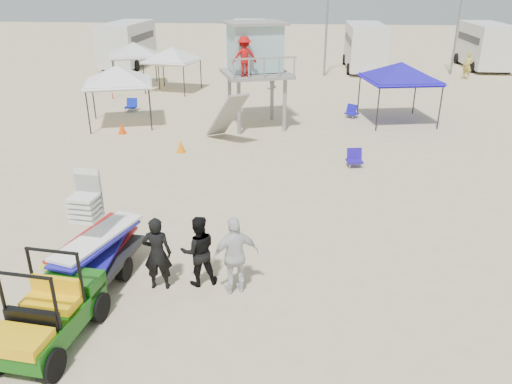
# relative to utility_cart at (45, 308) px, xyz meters

# --- Properties ---
(ground) EXTENTS (140.00, 140.00, 0.00)m
(ground) POSITION_rel_utility_cart_xyz_m (2.92, 1.55, -0.81)
(ground) COLOR beige
(ground) RESTS_ON ground
(utility_cart) EXTENTS (1.37, 2.40, 1.75)m
(utility_cart) POSITION_rel_utility_cart_xyz_m (0.00, 0.00, 0.00)
(utility_cart) COLOR #0F530D
(utility_cart) RESTS_ON ground
(surf_trailer) EXTENTS (1.64, 2.72, 2.26)m
(surf_trailer) POSITION_rel_utility_cart_xyz_m (0.00, 2.33, 0.11)
(surf_trailer) COLOR black
(surf_trailer) RESTS_ON ground
(man_left) EXTENTS (0.65, 0.46, 1.71)m
(man_left) POSITION_rel_utility_cart_xyz_m (1.52, 2.03, 0.04)
(man_left) COLOR black
(man_left) RESTS_ON ground
(man_mid) EXTENTS (0.96, 0.86, 1.64)m
(man_mid) POSITION_rel_utility_cart_xyz_m (2.37, 2.28, 0.01)
(man_mid) COLOR black
(man_mid) RESTS_ON ground
(man_right) EXTENTS (1.13, 0.86, 1.79)m
(man_right) POSITION_rel_utility_cart_xyz_m (3.22, 2.03, 0.08)
(man_right) COLOR silver
(man_right) RESTS_ON ground
(lifeguard_tower) EXTENTS (3.58, 3.58, 4.49)m
(lifeguard_tower) POSITION_rel_utility_cart_xyz_m (2.33, 15.35, 2.54)
(lifeguard_tower) COLOR gray
(lifeguard_tower) RESTS_ON ground
(canopy_blue) EXTENTS (3.57, 3.57, 3.20)m
(canopy_blue) POSITION_rel_utility_cart_xyz_m (8.96, 16.70, 1.84)
(canopy_blue) COLOR black
(canopy_blue) RESTS_ON ground
(canopy_white_a) EXTENTS (3.51, 3.51, 3.12)m
(canopy_white_a) POSITION_rel_utility_cart_xyz_m (-3.87, 15.00, 1.76)
(canopy_white_a) COLOR black
(canopy_white_a) RESTS_ON ground
(canopy_white_b) EXTENTS (3.60, 3.60, 3.10)m
(canopy_white_b) POSITION_rel_utility_cart_xyz_m (-6.04, 23.90, 1.74)
(canopy_white_b) COLOR black
(canopy_white_b) RESTS_ON ground
(canopy_white_c) EXTENTS (3.17, 3.17, 3.00)m
(canopy_white_c) POSITION_rel_utility_cart_xyz_m (-3.32, 22.63, 1.64)
(canopy_white_c) COLOR black
(canopy_white_c) RESTS_ON ground
(umbrella_a) EXTENTS (2.19, 2.21, 1.66)m
(umbrella_a) POSITION_rel_utility_cart_xyz_m (-6.25, 20.08, 0.02)
(umbrella_a) COLOR red
(umbrella_a) RESTS_ON ground
(umbrella_b) EXTENTS (2.11, 2.14, 1.77)m
(umbrella_b) POSITION_rel_utility_cart_xyz_m (-4.04, 22.77, 0.07)
(umbrella_b) COLOR yellow
(umbrella_b) RESTS_ON ground
(cone_near) EXTENTS (0.34, 0.34, 0.50)m
(cone_near) POSITION_rel_utility_cart_xyz_m (-0.19, 11.25, -0.56)
(cone_near) COLOR orange
(cone_near) RESTS_ON ground
(cone_far) EXTENTS (0.34, 0.34, 0.50)m
(cone_far) POSITION_rel_utility_cart_xyz_m (-3.37, 13.51, -0.56)
(cone_far) COLOR #FD4108
(cone_far) RESTS_ON ground
(beach_chair_a) EXTENTS (0.55, 0.58, 0.64)m
(beach_chair_a) POSITION_rel_utility_cart_xyz_m (-4.29, 17.58, -0.50)
(beach_chair_a) COLOR #1022AF
(beach_chair_a) RESTS_ON ground
(beach_chair_b) EXTENTS (0.63, 0.67, 0.64)m
(beach_chair_b) POSITION_rel_utility_cart_xyz_m (6.47, 10.33, -0.50)
(beach_chair_b) COLOR #220EA1
(beach_chair_b) RESTS_ON ground
(beach_chair_c) EXTENTS (0.74, 0.85, 0.64)m
(beach_chair_c) POSITION_rel_utility_cart_xyz_m (6.93, 17.33, -0.50)
(beach_chair_c) COLOR #1610B3
(beach_chair_c) RESTS_ON ground
(rv_far_left) EXTENTS (2.64, 6.80, 3.25)m
(rv_far_left) POSITION_rel_utility_cart_xyz_m (-9.08, 31.54, 0.99)
(rv_far_left) COLOR silver
(rv_far_left) RESTS_ON ground
(rv_mid_left) EXTENTS (2.65, 6.50, 3.25)m
(rv_mid_left) POSITION_rel_utility_cart_xyz_m (-0.08, 33.04, 0.99)
(rv_mid_left) COLOR silver
(rv_mid_left) RESTS_ON ground
(rv_mid_right) EXTENTS (2.64, 7.00, 3.25)m
(rv_mid_right) POSITION_rel_utility_cart_xyz_m (8.92, 31.54, 0.99)
(rv_mid_right) COLOR silver
(rv_mid_right) RESTS_ON ground
(rv_far_right) EXTENTS (2.64, 6.60, 3.25)m
(rv_far_right) POSITION_rel_utility_cart_xyz_m (17.92, 33.04, 0.99)
(rv_far_right) COLOR silver
(rv_far_right) RESTS_ON ground
(light_pole_left) EXTENTS (0.14, 0.14, 8.00)m
(light_pole_left) POSITION_rel_utility_cart_xyz_m (5.92, 28.55, 3.19)
(light_pole_left) COLOR slate
(light_pole_left) RESTS_ON ground
(light_pole_right) EXTENTS (0.14, 0.14, 8.00)m
(light_pole_right) POSITION_rel_utility_cart_xyz_m (14.92, 30.05, 3.19)
(light_pole_right) COLOR slate
(light_pole_right) RESTS_ON ground
(distant_beachgoers) EXTENTS (13.83, 5.25, 1.80)m
(distant_beachgoers) POSITION_rel_utility_cart_xyz_m (7.80, 25.66, 0.02)
(distant_beachgoers) COLOR #51834E
(distant_beachgoers) RESTS_ON ground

